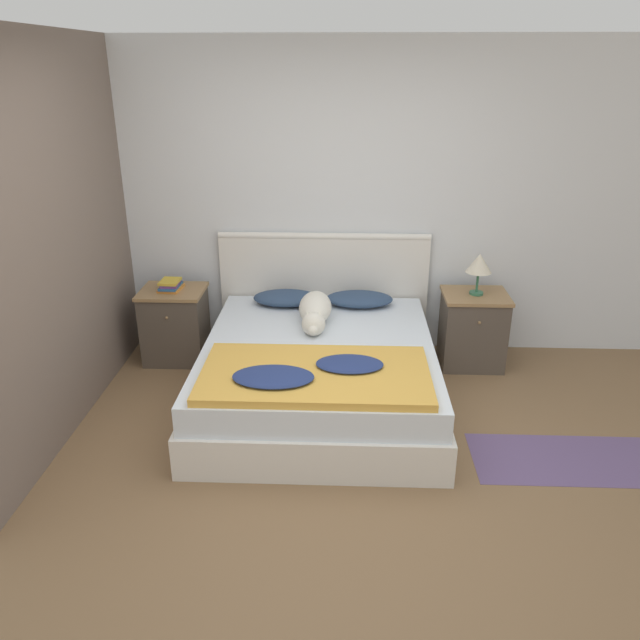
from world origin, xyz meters
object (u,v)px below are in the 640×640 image
(dog, at_px, (315,311))
(table_lamp, at_px, (479,264))
(nightstand_right, at_px, (472,329))
(pillow_left, at_px, (287,298))
(book_stack, at_px, (171,285))
(bed, at_px, (319,374))
(nightstand_left, at_px, (175,325))
(pillow_right, at_px, (359,299))

(dog, relative_size, table_lamp, 2.07)
(nightstand_right, bearing_deg, pillow_left, 177.59)
(nightstand_right, relative_size, book_stack, 2.63)
(bed, relative_size, book_stack, 8.31)
(book_stack, bearing_deg, pillow_left, 3.73)
(nightstand_right, distance_m, table_lamp, 0.56)
(book_stack, bearing_deg, bed, -29.64)
(dog, bearing_deg, pillow_left, 123.24)
(book_stack, bearing_deg, dog, -15.35)
(dog, bearing_deg, book_stack, 164.65)
(bed, bearing_deg, nightstand_left, 150.31)
(nightstand_left, distance_m, pillow_right, 1.55)
(bed, height_order, pillow_left, pillow_left)
(nightstand_left, relative_size, nightstand_right, 1.00)
(bed, distance_m, pillow_right, 0.88)
(pillow_left, xyz_separation_m, book_stack, (-0.94, -0.06, 0.12))
(pillow_right, bearing_deg, nightstand_left, -177.59)
(pillow_left, relative_size, table_lamp, 1.63)
(nightstand_left, distance_m, book_stack, 0.35)
(nightstand_right, bearing_deg, dog, -165.72)
(nightstand_left, xyz_separation_m, pillow_right, (1.54, 0.06, 0.23))
(nightstand_right, bearing_deg, bed, -150.31)
(book_stack, bearing_deg, nightstand_right, -0.08)
(nightstand_right, relative_size, pillow_right, 1.13)
(pillow_left, height_order, dog, dog)
(pillow_right, bearing_deg, dog, -131.53)
(dog, xyz_separation_m, table_lamp, (1.28, 0.32, 0.28))
(pillow_left, distance_m, dog, 0.47)
(dog, bearing_deg, bed, -83.23)
(nightstand_right, xyz_separation_m, table_lamp, (0.00, -0.00, 0.56))
(bed, distance_m, book_stack, 1.49)
(nightstand_left, height_order, book_stack, book_stack)
(dog, height_order, table_lamp, table_lamp)
(nightstand_right, bearing_deg, nightstand_left, 180.00)
(pillow_right, xyz_separation_m, book_stack, (-1.54, -0.06, 0.12))
(pillow_left, height_order, pillow_right, same)
(nightstand_left, bearing_deg, book_stack, 158.04)
(bed, height_order, table_lamp, table_lamp)
(table_lamp, bearing_deg, nightstand_right, 90.00)
(nightstand_left, xyz_separation_m, dog, (1.19, -0.33, 0.27))
(book_stack, bearing_deg, nightstand_left, -21.96)
(table_lamp, bearing_deg, dog, -165.76)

